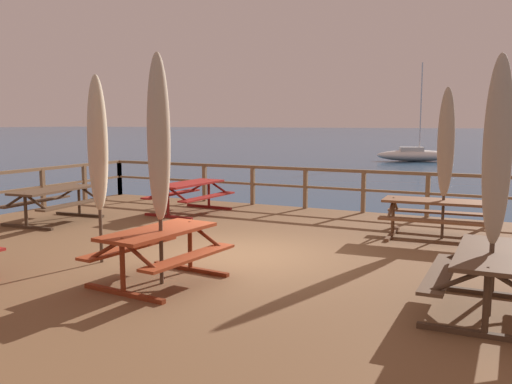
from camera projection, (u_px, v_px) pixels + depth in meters
The scene contains 13 objects.
ground_plane at pixel (235, 299), 9.59m from camera, with size 600.00×600.00×0.00m, color navy.
wooden_deck at pixel (235, 277), 9.54m from camera, with size 14.40×11.04×0.80m, color brown.
railing_waterside_far at pixel (334, 182), 14.17m from camera, with size 14.20×0.10×1.09m.
picnic_table_mid_right at pixel (54, 197), 12.58m from camera, with size 1.56×2.19×0.78m.
picnic_table_mid_centre at pixel (441, 210), 10.71m from camera, with size 2.26×1.52×0.78m.
picnic_table_front_left at pixel (159, 244), 7.79m from camera, with size 1.55×1.90×0.78m.
picnic_table_mid_left at pixel (490, 269), 6.47m from camera, with size 1.43×1.95×0.78m.
picnic_table_back_left at pixel (189, 191), 13.86m from camera, with size 1.51×2.17×0.78m.
patio_umbrella_tall_back_right at pixel (98, 144), 8.75m from camera, with size 0.32×0.32×3.03m.
patio_umbrella_tall_front at pixel (446, 143), 10.59m from camera, with size 0.32×0.32×2.95m.
patio_umbrella_tall_mid_left at pixel (159, 139), 7.54m from camera, with size 0.32×0.32×3.22m.
patio_umbrella_short_front at pixel (497, 152), 6.25m from camera, with size 0.32×0.32×3.05m.
sailboat_distant at pixel (415, 155), 43.68m from camera, with size 6.22×3.55×7.72m.
Camera 1 is at (4.44, -8.15, 3.07)m, focal length 38.55 mm.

